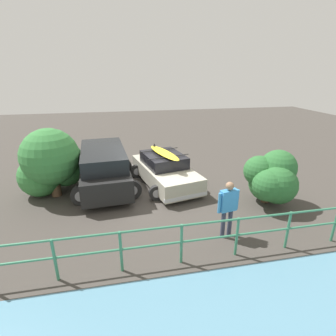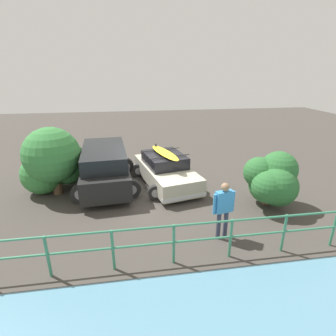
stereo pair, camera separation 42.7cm
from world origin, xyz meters
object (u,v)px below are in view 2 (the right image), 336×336
object	(u,v)px
bush_near_right	(55,161)
suv_car	(105,167)
bush_near_left	(272,182)
person_bystander	(224,206)
sedan_car	(166,170)

from	to	relation	value
bush_near_right	suv_car	bearing A→B (deg)	-175.44
bush_near_left	bush_near_right	distance (m)	8.11
suv_car	person_bystander	bearing A→B (deg)	130.18
suv_car	bush_near_right	world-z (taller)	bush_near_right
sedan_car	suv_car	bearing A→B (deg)	-2.98
sedan_car	bush_near_right	size ratio (longest dim) A/B	1.59
suv_car	person_bystander	xyz separation A→B (m)	(-3.53, 4.18, 0.16)
sedan_car	person_bystander	bearing A→B (deg)	104.50
sedan_car	suv_car	size ratio (longest dim) A/B	0.93
person_bystander	bush_near_left	distance (m)	2.77
sedan_car	suv_car	xyz separation A→B (m)	(2.48, -0.13, 0.26)
bush_near_right	person_bystander	bearing A→B (deg)	143.15
bush_near_left	bush_near_right	size ratio (longest dim) A/B	0.75
sedan_car	bush_near_left	size ratio (longest dim) A/B	2.13
sedan_car	bush_near_right	xyz separation A→B (m)	(4.33, 0.02, 0.65)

